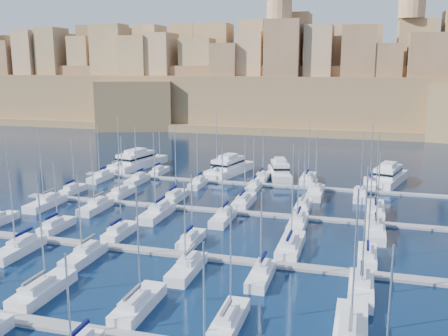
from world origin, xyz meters
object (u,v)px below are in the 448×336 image
(sailboat_2, at_px, (43,290))
(sailboat_4, at_px, (229,320))
(motor_yacht_d, at_px, (388,176))
(motor_yacht_a, at_px, (137,161))
(motor_yacht_b, at_px, (229,167))
(motor_yacht_c, at_px, (280,171))

(sailboat_2, relative_size, sailboat_4, 1.14)
(sailboat_4, distance_m, motor_yacht_d, 72.68)
(motor_yacht_a, distance_m, motor_yacht_b, 25.25)
(motor_yacht_b, bearing_deg, sailboat_2, -92.83)
(sailboat_4, xyz_separation_m, motor_yacht_b, (-19.32, 70.70, 1.00))
(motor_yacht_d, bearing_deg, sailboat_4, -104.34)
(sailboat_2, relative_size, motor_yacht_b, 0.82)
(motor_yacht_a, relative_size, motor_yacht_d, 1.16)
(motor_yacht_b, bearing_deg, sailboat_4, -74.72)
(sailboat_4, height_order, motor_yacht_a, sailboat_4)
(sailboat_2, bearing_deg, sailboat_4, -1.91)
(sailboat_4, xyz_separation_m, motor_yacht_d, (18.00, 70.41, 1.00))
(sailboat_2, xyz_separation_m, motor_yacht_c, (16.23, 68.48, 0.97))
(sailboat_4, relative_size, motor_yacht_c, 0.87)
(motor_yacht_b, xyz_separation_m, motor_yacht_d, (37.32, -0.29, -0.00))
(motor_yacht_b, height_order, motor_yacht_c, same)
(motor_yacht_b, relative_size, motor_yacht_c, 1.21)
(sailboat_2, xyz_separation_m, motor_yacht_b, (3.46, 69.95, 0.97))
(motor_yacht_c, distance_m, motor_yacht_d, 24.57)
(motor_yacht_c, height_order, motor_yacht_d, same)
(sailboat_2, relative_size, motor_yacht_d, 0.85)
(motor_yacht_a, xyz_separation_m, motor_yacht_b, (25.23, -0.99, 0.00))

